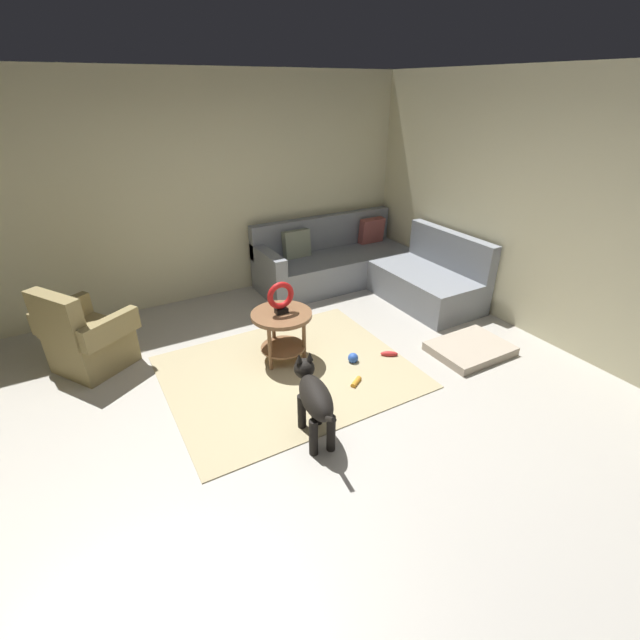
{
  "coord_description": "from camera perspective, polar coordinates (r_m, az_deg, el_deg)",
  "views": [
    {
      "loc": [
        -1.38,
        -2.61,
        2.5
      ],
      "look_at": [
        0.45,
        0.6,
        0.55
      ],
      "focal_mm": 24.94,
      "sensor_mm": 36.0,
      "label": 1
    }
  ],
  "objects": [
    {
      "name": "dog_toy_bone",
      "position": [
        4.69,
        8.87,
        -4.32
      ],
      "size": [
        0.18,
        0.15,
        0.06
      ],
      "primitive_type": "ellipsoid",
      "rotation": [
        0.0,
        0.0,
        2.57
      ],
      "color": "red",
      "rests_on": "ground_plane"
    },
    {
      "name": "dog_toy_rope",
      "position": [
        4.24,
        4.65,
        -7.95
      ],
      "size": [
        0.15,
        0.12,
        0.05
      ],
      "primitive_type": "cylinder",
      "rotation": [
        0.0,
        1.57,
        0.57
      ],
      "color": "orange",
      "rests_on": "ground_plane"
    },
    {
      "name": "torus_sculpture",
      "position": [
        4.27,
        -5.06,
        2.96
      ],
      "size": [
        0.28,
        0.08,
        0.33
      ],
      "color": "black",
      "rests_on": "side_table"
    },
    {
      "name": "wall_right",
      "position": [
        5.18,
        29.01,
        11.6
      ],
      "size": [
        0.12,
        6.0,
        2.7
      ],
      "primitive_type": "cube",
      "color": "beige",
      "rests_on": "ground_plane"
    },
    {
      "name": "side_table",
      "position": [
        4.4,
        -4.91,
        -0.52
      ],
      "size": [
        0.6,
        0.6,
        0.54
      ],
      "color": "brown",
      "rests_on": "ground_plane"
    },
    {
      "name": "dog_toy_ball",
      "position": [
        4.54,
        4.26,
        -4.88
      ],
      "size": [
        0.11,
        0.11,
        0.11
      ],
      "primitive_type": "sphere",
      "color": "blue",
      "rests_on": "ground_plane"
    },
    {
      "name": "area_rug",
      "position": [
        4.42,
        -4.05,
        -6.64
      ],
      "size": [
        2.3,
        1.9,
        0.01
      ],
      "primitive_type": "cube",
      "color": "tan",
      "rests_on": "ground_plane"
    },
    {
      "name": "ground_plane",
      "position": [
        3.9,
        -1.4,
        -13.01
      ],
      "size": [
        6.0,
        6.0,
        0.1
      ],
      "primitive_type": "cube",
      "color": "#B7B2A8"
    },
    {
      "name": "dog_bed_mat",
      "position": [
        4.96,
        18.71,
        -3.51
      ],
      "size": [
        0.8,
        0.6,
        0.09
      ],
      "primitive_type": "cube",
      "color": "#B2A38E",
      "rests_on": "ground_plane"
    },
    {
      "name": "armchair",
      "position": [
        4.87,
        -27.85,
        -2.24
      ],
      "size": [
        0.94,
        1.0,
        0.88
      ],
      "rotation": [
        0.0,
        0.0,
        -1.0
      ],
      "color": "olive",
      "rests_on": "ground_plane"
    },
    {
      "name": "sectional_couch",
      "position": [
        6.14,
        5.91,
        6.56
      ],
      "size": [
        2.2,
        2.25,
        0.88
      ],
      "color": "gray",
      "rests_on": "ground_plane"
    },
    {
      "name": "wall_back",
      "position": [
        5.83,
        -16.02,
        15.43
      ],
      "size": [
        6.0,
        0.12,
        2.7
      ],
      "primitive_type": "cube",
      "color": "beige",
      "rests_on": "ground_plane"
    },
    {
      "name": "dog",
      "position": [
        3.47,
        -0.77,
        -9.82
      ],
      "size": [
        0.32,
        0.84,
        0.63
      ],
      "rotation": [
        0.0,
        0.0,
        6.09
      ],
      "color": "black",
      "rests_on": "ground_plane"
    }
  ]
}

